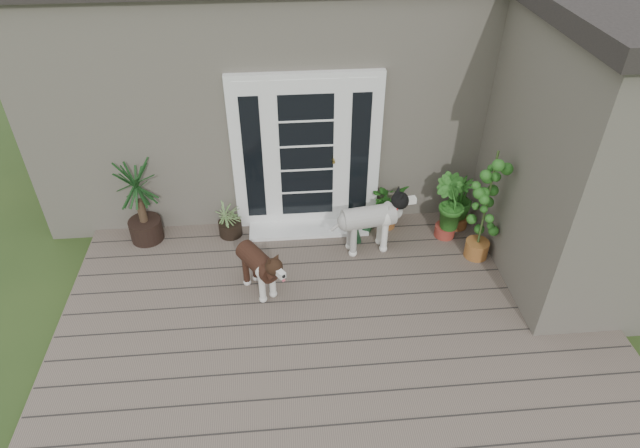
{
  "coord_description": "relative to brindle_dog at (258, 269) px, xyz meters",
  "views": [
    {
      "loc": [
        -0.55,
        -3.45,
        4.61
      ],
      "look_at": [
        -0.1,
        1.75,
        0.7
      ],
      "focal_mm": 30.34,
      "sensor_mm": 36.0,
      "label": 1
    }
  ],
  "objects": [
    {
      "name": "herb_a",
      "position": [
        1.73,
        1.12,
        -0.02
      ],
      "size": [
        0.64,
        0.64,
        0.6
      ],
      "primitive_type": "imported",
      "rotation": [
        0.0,
        0.0,
        0.49
      ],
      "color": "#1A5A19",
      "rests_on": "deck"
    },
    {
      "name": "herb_c",
      "position": [
        2.69,
        1.05,
        -0.02
      ],
      "size": [
        0.42,
        0.42,
        0.61
      ],
      "primitive_type": "imported",
      "rotation": [
        0.0,
        0.0,
        4.77
      ],
      "color": "#225518",
      "rests_on": "deck"
    },
    {
      "name": "sapling",
      "position": [
        2.75,
        0.4,
        0.46
      ],
      "size": [
        0.59,
        0.59,
        1.58
      ],
      "primitive_type": null,
      "rotation": [
        0.0,
        0.0,
        -0.34
      ],
      "color": "#2A631C",
      "rests_on": "deck"
    },
    {
      "name": "clog_left",
      "position": [
        1.27,
        0.89,
        -0.28
      ],
      "size": [
        0.16,
        0.32,
        0.09
      ],
      "primitive_type": null,
      "rotation": [
        0.0,
        0.0,
        0.04
      ],
      "color": "black",
      "rests_on": "deck"
    },
    {
      "name": "deck",
      "position": [
        0.86,
        -0.88,
        -0.39
      ],
      "size": [
        6.2,
        4.6,
        0.12
      ],
      "primitive_type": "cube",
      "color": "#6B5B4C",
      "rests_on": "ground"
    },
    {
      "name": "house_wing",
      "position": [
        3.76,
        0.22,
        1.1
      ],
      "size": [
        1.6,
        2.4,
        3.1
      ],
      "primitive_type": "cube",
      "color": "#665E54",
      "rests_on": "ground"
    },
    {
      "name": "herb_b",
      "position": [
        2.47,
        0.84,
        0.02
      ],
      "size": [
        0.64,
        0.64,
        0.68
      ],
      "primitive_type": "imported",
      "rotation": [
        0.0,
        0.0,
        2.27
      ],
      "color": "#1E5D1A",
      "rests_on": "deck"
    },
    {
      "name": "door_unit",
      "position": [
        0.66,
        1.32,
        0.75
      ],
      "size": [
        1.9,
        0.14,
        2.15
      ],
      "primitive_type": "cube",
      "color": "white",
      "rests_on": "deck"
    },
    {
      "name": "brindle_dog",
      "position": [
        0.0,
        0.0,
        0.0
      ],
      "size": [
        0.71,
        0.84,
        0.65
      ],
      "primitive_type": null,
      "rotation": [
        0.0,
        0.0,
        3.72
      ],
      "color": "#3F2216",
      "rests_on": "deck"
    },
    {
      "name": "spider_plant",
      "position": [
        -0.39,
        1.12,
        -0.05
      ],
      "size": [
        0.53,
        0.53,
        0.55
      ],
      "primitive_type": null,
      "rotation": [
        0.0,
        0.0,
        0.03
      ],
      "color": "#7B935A",
      "rests_on": "deck"
    },
    {
      "name": "white_dog",
      "position": [
        1.38,
        0.65,
        0.05
      ],
      "size": [
        0.95,
        0.52,
        0.75
      ],
      "primitive_type": null,
      "rotation": [
        0.0,
        0.0,
        -1.42
      ],
      "color": "white",
      "rests_on": "deck"
    },
    {
      "name": "clog_right",
      "position": [
        1.47,
        1.08,
        -0.28
      ],
      "size": [
        0.25,
        0.32,
        0.09
      ],
      "primitive_type": null,
      "rotation": [
        0.0,
        0.0,
        -0.46
      ],
      "color": "#173A1E",
      "rests_on": "deck"
    },
    {
      "name": "house_main",
      "position": [
        0.86,
        3.37,
        1.1
      ],
      "size": [
        7.4,
        4.0,
        3.1
      ],
      "primitive_type": "cube",
      "color": "#665E54",
      "rests_on": "ground"
    },
    {
      "name": "yucca",
      "position": [
        -1.5,
        1.12,
        0.26
      ],
      "size": [
        0.94,
        0.94,
        1.17
      ],
      "primitive_type": null,
      "rotation": [
        0.0,
        0.0,
        -0.18
      ],
      "color": "black",
      "rests_on": "deck"
    },
    {
      "name": "door_step",
      "position": [
        0.66,
        1.12,
        -0.3
      ],
      "size": [
        1.6,
        0.4,
        0.05
      ],
      "primitive_type": "cube",
      "color": "white",
      "rests_on": "deck"
    }
  ]
}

